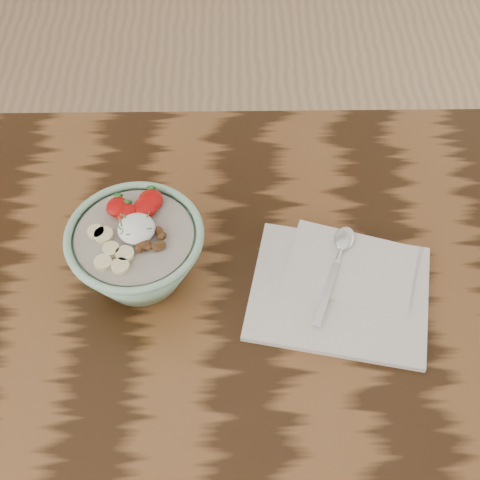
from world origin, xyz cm
name	(u,v)px	position (x,y,z in cm)	size (l,w,h in cm)	color
table	(117,353)	(0.00, 0.00, 65.70)	(160.00, 90.00, 75.00)	black
breakfast_bowl	(138,251)	(4.59, 8.13, 81.74)	(19.79, 19.79, 13.15)	#8DBE9B
napkin	(342,287)	(34.77, 5.47, 75.67)	(29.90, 26.15, 1.61)	silver
spoon	(340,252)	(34.96, 11.08, 77.02)	(8.54, 18.46, 0.99)	silver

